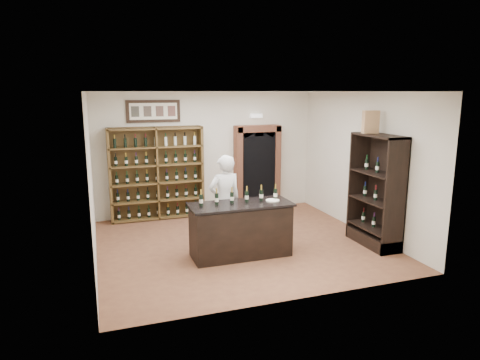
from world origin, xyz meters
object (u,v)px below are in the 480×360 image
object	(u,v)px
counter_bottle_0	(201,200)
side_cabinet	(376,208)
wine_crate	(371,122)
tasting_counter	(241,230)
shopkeeper	(225,201)
wine_shelf	(157,173)

from	to	relation	value
counter_bottle_0	side_cabinet	distance (m)	3.48
side_cabinet	wine_crate	distance (m)	1.69
tasting_counter	side_cabinet	distance (m)	2.75
tasting_counter	shopkeeper	xyz separation A→B (m)	(-0.12, 0.60, 0.41)
tasting_counter	counter_bottle_0	distance (m)	0.95
tasting_counter	side_cabinet	bearing A→B (deg)	-6.28
wine_shelf	counter_bottle_0	world-z (taller)	wine_shelf
side_cabinet	shopkeeper	distance (m)	2.99
wine_shelf	counter_bottle_0	distance (m)	2.89
counter_bottle_0	shopkeeper	size ratio (longest dim) A/B	0.17
counter_bottle_0	wine_crate	world-z (taller)	wine_crate
wine_shelf	tasting_counter	size ratio (longest dim) A/B	1.17
wine_shelf	wine_crate	xyz separation A→B (m)	(3.75, -2.98, 1.32)
wine_shelf	shopkeeper	distance (m)	2.54
tasting_counter	counter_bottle_0	bearing A→B (deg)	174.21
counter_bottle_0	shopkeeper	world-z (taller)	shopkeeper
wine_crate	wine_shelf	bearing A→B (deg)	150.25
wine_crate	counter_bottle_0	bearing A→B (deg)	-173.34
wine_shelf	shopkeeper	xyz separation A→B (m)	(0.98, -2.33, -0.19)
tasting_counter	shopkeeper	world-z (taller)	shopkeeper
wine_shelf	counter_bottle_0	bearing A→B (deg)	-82.43
side_cabinet	wine_crate	world-z (taller)	wine_crate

